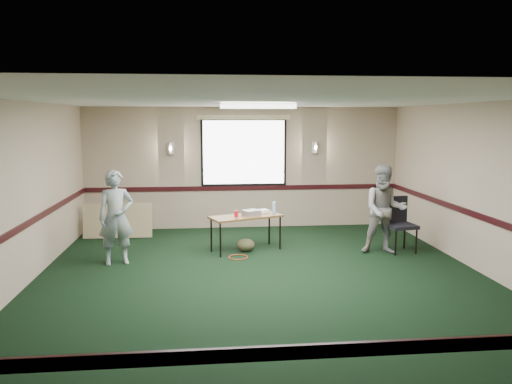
{
  "coord_description": "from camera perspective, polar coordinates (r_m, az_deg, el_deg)",
  "views": [
    {
      "loc": [
        -0.85,
        -7.07,
        2.44
      ],
      "look_at": [
        0.0,
        1.3,
        1.2
      ],
      "focal_mm": 35.0,
      "sensor_mm": 36.0,
      "label": 1
    }
  ],
  "objects": [
    {
      "name": "ground",
      "position": [
        7.53,
        1.02,
        -10.53
      ],
      "size": [
        8.0,
        8.0,
        0.0
      ],
      "primitive_type": "plane",
      "color": "black",
      "rests_on": "ground"
    },
    {
      "name": "room_shell",
      "position": [
        9.27,
        -0.52,
        3.06
      ],
      "size": [
        8.0,
        8.02,
        8.0
      ],
      "color": "tan",
      "rests_on": "ground"
    },
    {
      "name": "folding_table",
      "position": [
        9.24,
        -1.16,
        -3.01
      ],
      "size": [
        1.43,
        0.98,
        0.66
      ],
      "rotation": [
        0.0,
        0.0,
        0.37
      ],
      "color": "brown",
      "rests_on": "ground"
    },
    {
      "name": "projector",
      "position": [
        9.27,
        -0.55,
        -2.37
      ],
      "size": [
        0.37,
        0.36,
        0.1
      ],
      "primitive_type": "cube",
      "rotation": [
        0.0,
        0.0,
        0.57
      ],
      "color": "gray",
      "rests_on": "folding_table"
    },
    {
      "name": "game_console",
      "position": [
        9.54,
        0.74,
        -2.19
      ],
      "size": [
        0.27,
        0.25,
        0.06
      ],
      "primitive_type": "cube",
      "rotation": [
        0.0,
        0.0,
        0.44
      ],
      "color": "white",
      "rests_on": "folding_table"
    },
    {
      "name": "red_cup",
      "position": [
        9.13,
        -2.26,
        -2.49
      ],
      "size": [
        0.07,
        0.07,
        0.11
      ],
      "primitive_type": "cylinder",
      "color": "red",
      "rests_on": "folding_table"
    },
    {
      "name": "water_bottle",
      "position": [
        9.46,
        2.08,
        -1.79
      ],
      "size": [
        0.06,
        0.06,
        0.22
      ],
      "primitive_type": "cylinder",
      "color": "#93BBF1",
      "rests_on": "folding_table"
    },
    {
      "name": "duffel_bag",
      "position": [
        9.29,
        -1.19,
        -6.08
      ],
      "size": [
        0.41,
        0.36,
        0.24
      ],
      "primitive_type": "ellipsoid",
      "rotation": [
        0.0,
        0.0,
        -0.36
      ],
      "color": "#454327",
      "rests_on": "ground"
    },
    {
      "name": "cable_coil",
      "position": [
        8.92,
        -2.03,
        -7.44
      ],
      "size": [
        0.44,
        0.44,
        0.02
      ],
      "primitive_type": "torus",
      "rotation": [
        0.0,
        0.0,
        0.32
      ],
      "color": "#B33B16",
      "rests_on": "ground"
    },
    {
      "name": "folded_table",
      "position": [
        10.69,
        -15.52,
        -3.17
      ],
      "size": [
        1.39,
        0.22,
        0.71
      ],
      "primitive_type": "cube",
      "rotation": [
        -0.21,
        0.0,
        -0.01
      ],
      "color": "#9B8B5F",
      "rests_on": "ground"
    },
    {
      "name": "conference_chair",
      "position": [
        9.62,
        15.94,
        -3.04
      ],
      "size": [
        0.56,
        0.57,
        1.01
      ],
      "rotation": [
        0.0,
        0.0,
        0.14
      ],
      "color": "black",
      "rests_on": "ground"
    },
    {
      "name": "person_left",
      "position": [
        8.71,
        -15.69,
        -2.8
      ],
      "size": [
        0.66,
        0.53,
        1.6
      ],
      "primitive_type": "imported",
      "rotation": [
        0.0,
        0.0,
        0.28
      ],
      "color": "#395D7F",
      "rests_on": "ground"
    },
    {
      "name": "person_right",
      "position": [
        9.31,
        14.49,
        -1.96
      ],
      "size": [
        0.9,
        0.76,
        1.62
      ],
      "primitive_type": "imported",
      "rotation": [
        0.0,
        0.0,
        -0.2
      ],
      "color": "slate",
      "rests_on": "ground"
    }
  ]
}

